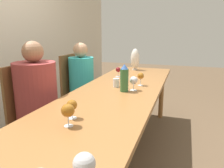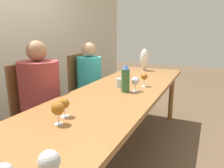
% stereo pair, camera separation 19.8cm
% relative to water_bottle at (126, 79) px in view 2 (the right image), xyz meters
% --- Properties ---
extents(ground_plane, '(14.00, 14.00, 0.00)m').
position_rel_water_bottle_xyz_m(ground_plane, '(-0.12, 0.08, -0.89)').
color(ground_plane, brown).
extents(dining_table, '(3.12, 0.81, 0.76)m').
position_rel_water_bottle_xyz_m(dining_table, '(-0.12, 0.08, -0.20)').
color(dining_table, '#936033').
rests_on(dining_table, ground_plane).
extents(water_bottle, '(0.08, 0.08, 0.27)m').
position_rel_water_bottle_xyz_m(water_bottle, '(0.00, 0.00, 0.00)').
color(water_bottle, '#336638').
rests_on(water_bottle, dining_table).
extents(water_tumbler, '(0.07, 0.07, 0.09)m').
position_rel_water_bottle_xyz_m(water_tumbler, '(0.14, 0.12, -0.08)').
color(water_tumbler, silver).
rests_on(water_tumbler, dining_table).
extents(vase, '(0.13, 0.13, 0.32)m').
position_rel_water_bottle_xyz_m(vase, '(1.20, 0.17, 0.03)').
color(vase, silver).
rests_on(vase, dining_table).
extents(wine_glass_0, '(0.08, 0.08, 0.14)m').
position_rel_water_bottle_xyz_m(wine_glass_0, '(-0.87, 0.11, -0.03)').
color(wine_glass_0, silver).
rests_on(wine_glass_0, dining_table).
extents(wine_glass_1, '(0.07, 0.07, 0.13)m').
position_rel_water_bottle_xyz_m(wine_glass_1, '(-0.76, 0.15, -0.04)').
color(wine_glass_1, silver).
rests_on(wine_glass_1, dining_table).
extents(wine_glass_3, '(0.07, 0.07, 0.12)m').
position_rel_water_bottle_xyz_m(wine_glass_3, '(0.65, 0.26, -0.04)').
color(wine_glass_3, silver).
rests_on(wine_glass_3, dining_table).
extents(wine_glass_4, '(0.07, 0.07, 0.14)m').
position_rel_water_bottle_xyz_m(wine_glass_4, '(0.28, -0.10, -0.03)').
color(wine_glass_4, silver).
rests_on(wine_glass_4, dining_table).
extents(wine_glass_5, '(0.08, 0.08, 0.14)m').
position_rel_water_bottle_xyz_m(wine_glass_5, '(0.06, -0.08, -0.03)').
color(wine_glass_5, silver).
rests_on(wine_glass_5, dining_table).
extents(wine_glass_6, '(0.08, 0.08, 0.16)m').
position_rel_water_bottle_xyz_m(wine_glass_6, '(-1.36, -0.23, -0.02)').
color(wine_glass_6, silver).
rests_on(wine_glass_6, dining_table).
extents(chair_near, '(0.44, 0.44, 1.01)m').
position_rel_water_bottle_xyz_m(chair_near, '(-0.31, 0.86, -0.35)').
color(chair_near, brown).
rests_on(chair_near, ground_plane).
extents(chair_far, '(0.44, 0.44, 1.01)m').
position_rel_water_bottle_xyz_m(chair_far, '(0.64, 0.86, -0.35)').
color(chair_far, brown).
rests_on(chair_far, ground_plane).
extents(person_near, '(0.39, 0.39, 1.24)m').
position_rel_water_bottle_xyz_m(person_near, '(-0.31, 0.76, -0.23)').
color(person_near, '#2D2D38').
rests_on(person_near, ground_plane).
extents(person_far, '(0.33, 0.33, 1.18)m').
position_rel_water_bottle_xyz_m(person_far, '(0.64, 0.76, -0.25)').
color(person_far, '#2D2D38').
rests_on(person_far, ground_plane).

